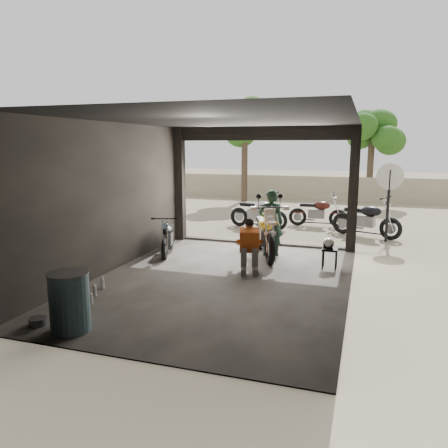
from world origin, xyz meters
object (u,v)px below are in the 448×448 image
Objects in this scene: outside_bike_b at (318,210)px; main_bike at (265,230)px; left_bike at (168,235)px; rider at (271,223)px; sign_post at (389,190)px; mechanic at (249,247)px; outside_bike_c at (366,216)px; oil_drum at (70,303)px; outside_bike_a at (258,210)px; stool at (330,252)px; helmet at (328,243)px.

main_bike is at bearing 166.58° from outside_bike_b.
rider reaches higher than left_bike.
main_bike is 4.07m from sign_post.
sign_post reaches higher than mechanic.
outside_bike_c is 5.24m from mechanic.
outside_bike_b reaches higher than oil_drum.
outside_bike_b is at bearing 75.51° from oil_drum.
sign_post is (2.92, 4.15, 0.93)m from mechanic.
mechanic is at bearing 65.64° from oil_drum.
mechanic is at bearing 168.73° from outside_bike_b.
outside_bike_a is 1.07× the size of outside_bike_b.
outside_bike_a is 2.00× the size of oil_drum.
stool is at bearing -174.49° from outside_bike_b.
outside_bike_c reaches higher than stool.
left_bike is at bearing 97.95° from oil_drum.
sign_post is at bearing 21.22° from main_bike.
helmet is 0.30× the size of oil_drum.
sign_post is at bearing 59.85° from helmet.
helmet is (3.96, -0.12, 0.09)m from left_bike.
stool is 5.67m from oil_drum.
rider is 3.87m from sign_post.
rider reaches higher than helmet.
oil_drum is (0.66, -4.70, -0.05)m from left_bike.
main_bike is 7.65× the size of helmet.
outside_bike_a is at bearing 149.94° from sign_post.
outside_bike_b is 6.36× the size of helmet.
main_bike is 4.32× the size of stool.
helmet is (0.79, -5.15, 0.02)m from outside_bike_b.
main_bike is at bearing 73.27° from mechanic.
outside_bike_a is 4.96m from helmet.
outside_bike_b is 3.59× the size of stool.
stool is at bearing -42.94° from main_bike.
outside_bike_a is at bearing 105.14° from outside_bike_c.
mechanic is 2.37× the size of stool.
outside_bike_c is at bearing -132.79° from outside_bike_b.
main_bike reaches higher than mechanic.
sign_post is at bearing 59.68° from oil_drum.
left_bike is 1.33× the size of mechanic.
outside_bike_a is 5.12m from mechanic.
helmet is (-0.04, 0.01, 0.19)m from stool.
main_bike is at bearing 150.52° from helmet.
sign_post reaches higher than stool.
rider is at bearing 68.96° from mechanic.
outside_bike_b is 6.01m from mechanic.
stool is at bearing -19.77° from left_bike.
outside_bike_b is at bearing -50.77° from outside_bike_a.
main_bike is at bearing 71.58° from oil_drum.
main_bike is at bearing -151.63° from outside_bike_a.
main_bike is 1.75m from stool.
left_bike is 4.75m from oil_drum.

